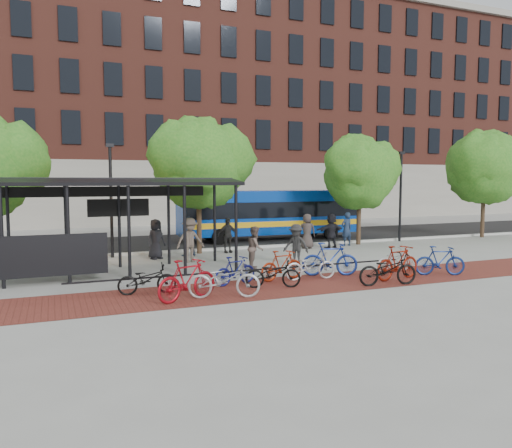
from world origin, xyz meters
name	(u,v)px	position (x,y,z in m)	size (l,w,h in m)	color
ground	(286,260)	(0.00, 0.00, 0.00)	(160.00, 160.00, 0.00)	#9E9E99
asphalt_street	(227,240)	(0.00, 8.00, 0.01)	(160.00, 8.00, 0.01)	black
curb	(252,247)	(0.00, 4.00, 0.06)	(160.00, 0.25, 0.12)	#B7B7B2
brick_strip	(297,285)	(-2.00, -5.00, 0.00)	(24.00, 3.00, 0.01)	maroon
bike_rack_rail	(251,283)	(-3.30, -4.10, 0.00)	(12.00, 0.05, 0.95)	black
building_brick	(263,114)	(10.00, 26.00, 10.00)	(55.00, 14.00, 20.00)	brown
bus_shelter	(91,194)	(-8.13, -0.48, 3.00)	(10.60, 3.07, 3.60)	black
tree_b	(200,160)	(-2.90, 3.35, 4.46)	(5.15, 4.20, 6.47)	#382619
tree_c	(360,170)	(6.09, 3.35, 4.05)	(4.66, 3.80, 5.92)	#382619
tree_d	(485,164)	(15.10, 3.35, 4.47)	(5.39, 4.40, 6.55)	#382619
lamp_post_left	(111,197)	(-7.00, 3.60, 2.75)	(0.35, 0.20, 5.12)	black
lamp_post_right	(401,193)	(9.00, 3.60, 2.75)	(0.35, 0.20, 5.12)	black
bus	(270,212)	(2.37, 7.09, 1.66)	(10.76, 2.79, 2.89)	#08359A
bike_0	(147,279)	(-6.84, -4.41, 0.47)	(0.62, 1.78, 0.94)	black
bike_1	(187,280)	(-5.91, -5.68, 0.61)	(0.57, 2.04, 1.22)	maroon
bike_2	(224,279)	(-4.83, -5.81, 0.57)	(0.75, 2.15, 1.13)	#9C9B9E
bike_3	(235,271)	(-3.88, -4.16, 0.49)	(0.46, 1.62, 0.97)	navy
bike_4	(273,273)	(-2.90, -5.06, 0.47)	(0.63, 1.80, 0.95)	black
bike_5	(282,265)	(-2.11, -4.05, 0.53)	(0.50, 1.77, 1.06)	#9A270E
bike_6	(310,266)	(-1.13, -4.33, 0.50)	(0.66, 1.90, 1.00)	#B5B5B8
bike_7	(330,259)	(-0.14, -3.99, 0.62)	(0.58, 2.05, 1.23)	navy
bike_8	(388,270)	(0.78, -6.17, 0.54)	(0.71, 2.04, 1.07)	black
bike_9	(398,263)	(1.70, -5.51, 0.61)	(0.58, 2.04, 1.22)	maroon
bike_10	(394,260)	(2.62, -4.14, 0.44)	(0.59, 1.68, 0.88)	#BABABD
bike_11	(440,261)	(3.66, -5.45, 0.55)	(0.52, 1.82, 1.10)	navy
pedestrian_0	(156,239)	(-5.25, 2.39, 0.89)	(0.87, 0.57, 1.79)	black
pedestrian_1	(94,253)	(-8.06, -0.10, 0.77)	(0.56, 0.37, 1.54)	#463F38
pedestrian_2	(186,236)	(-3.76, 2.80, 0.91)	(0.89, 0.69, 1.83)	#20314C
pedestrian_3	(190,240)	(-4.07, 0.95, 0.95)	(1.23, 0.71, 1.90)	brown
pedestrian_4	(227,235)	(-1.67, 3.01, 0.84)	(0.99, 0.41, 1.69)	#242424
pedestrian_5	(331,231)	(3.86, 2.59, 0.89)	(1.66, 0.53, 1.79)	black
pedestrian_6	(307,231)	(2.59, 2.88, 0.90)	(0.88, 0.57, 1.79)	#39302E
pedestrian_7	(347,229)	(5.07, 3.04, 0.90)	(0.66, 0.43, 1.80)	#1E2D47
pedestrian_8	(255,247)	(-2.06, -1.50, 0.84)	(0.82, 0.64, 1.68)	brown
pedestrian_9	(296,245)	(-0.26, -1.50, 0.85)	(1.10, 0.63, 1.71)	#262626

